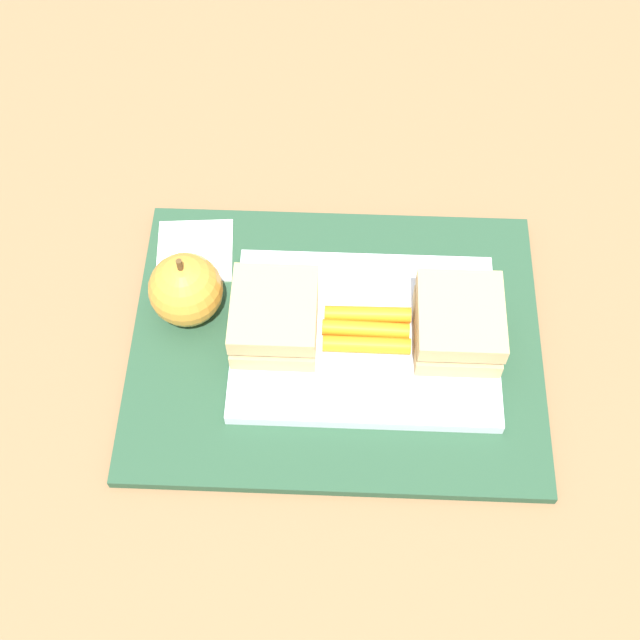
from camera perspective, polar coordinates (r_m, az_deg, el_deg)
ground_plane at (r=0.76m, az=0.94°, el=-1.66°), size 2.40×2.40×0.00m
lunchbag_mat at (r=0.76m, az=0.95°, el=-1.47°), size 0.36×0.28×0.01m
food_tray at (r=0.75m, az=2.87°, el=-1.12°), size 0.23×0.17×0.01m
sandwich_half_left at (r=0.73m, az=9.09°, el=-0.22°), size 0.07×0.08×0.04m
sandwich_half_right at (r=0.73m, az=-3.20°, el=0.19°), size 0.07×0.08×0.04m
carrot_sticks_bundle at (r=0.74m, az=3.00°, el=-0.63°), size 0.08×0.04×0.02m
apple at (r=0.75m, az=-9.08°, el=2.02°), size 0.06×0.06×0.08m
paper_napkin at (r=0.81m, az=-8.46°, el=4.58°), size 0.08×0.08×0.00m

